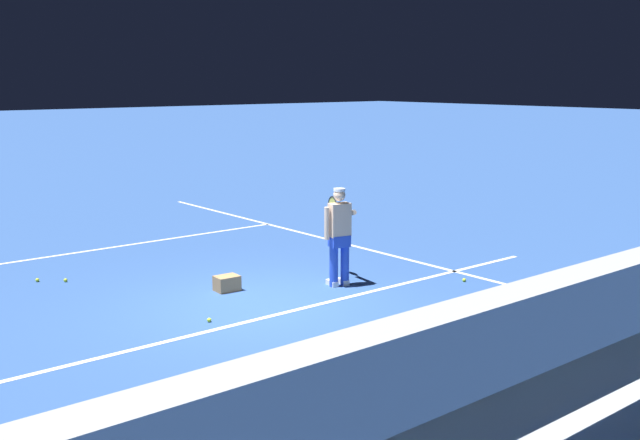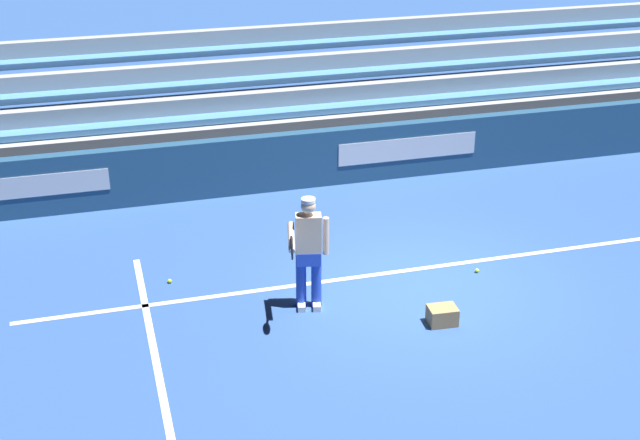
{
  "view_description": "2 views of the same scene",
  "coord_description": "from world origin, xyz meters",
  "px_view_note": "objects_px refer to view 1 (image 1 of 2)",
  "views": [
    {
      "loc": [
        -6.48,
        -9.39,
        3.55
      ],
      "look_at": [
        0.93,
        -0.4,
        1.35
      ],
      "focal_mm": 42.0,
      "sensor_mm": 36.0,
      "label": 1
    },
    {
      "loc": [
        4.65,
        11.02,
        6.65
      ],
      "look_at": [
        1.46,
        -0.49,
        1.06
      ],
      "focal_mm": 50.0,
      "sensor_mm": 36.0,
      "label": 2
    }
  ],
  "objects_px": {
    "tennis_ball_toward_net": "(464,280)",
    "tennis_ball_on_baseline": "(37,280)",
    "tennis_player": "(339,235)",
    "tennis_ball_far_right": "(209,320)",
    "ball_box_cardboard": "(227,283)",
    "tennis_ball_midcourt": "(66,280)"
  },
  "relations": [
    {
      "from": "tennis_ball_far_right",
      "to": "tennis_ball_midcourt",
      "type": "bearing_deg",
      "value": 102.75
    },
    {
      "from": "tennis_ball_on_baseline",
      "to": "tennis_ball_midcourt",
      "type": "height_order",
      "value": "same"
    },
    {
      "from": "tennis_player",
      "to": "tennis_ball_toward_net",
      "type": "bearing_deg",
      "value": -33.83
    },
    {
      "from": "tennis_ball_toward_net",
      "to": "tennis_ball_far_right",
      "type": "height_order",
      "value": "same"
    },
    {
      "from": "tennis_ball_on_baseline",
      "to": "tennis_ball_midcourt",
      "type": "relative_size",
      "value": 1.0
    },
    {
      "from": "tennis_ball_midcourt",
      "to": "tennis_ball_far_right",
      "type": "height_order",
      "value": "same"
    },
    {
      "from": "tennis_player",
      "to": "tennis_ball_toward_net",
      "type": "distance_m",
      "value": 2.41
    },
    {
      "from": "ball_box_cardboard",
      "to": "tennis_ball_on_baseline",
      "type": "relative_size",
      "value": 6.06
    },
    {
      "from": "ball_box_cardboard",
      "to": "tennis_ball_toward_net",
      "type": "bearing_deg",
      "value": -31.73
    },
    {
      "from": "tennis_player",
      "to": "tennis_ball_toward_net",
      "type": "xyz_separation_m",
      "value": [
        1.87,
        -1.25,
        -0.86
      ]
    },
    {
      "from": "tennis_ball_toward_net",
      "to": "tennis_ball_far_right",
      "type": "relative_size",
      "value": 1.0
    },
    {
      "from": "tennis_player",
      "to": "ball_box_cardboard",
      "type": "distance_m",
      "value": 2.09
    },
    {
      "from": "tennis_player",
      "to": "tennis_ball_on_baseline",
      "type": "xyz_separation_m",
      "value": [
        -4.0,
        3.58,
        -0.86
      ]
    },
    {
      "from": "tennis_ball_toward_net",
      "to": "tennis_ball_on_baseline",
      "type": "bearing_deg",
      "value": 140.52
    },
    {
      "from": "tennis_player",
      "to": "tennis_ball_toward_net",
      "type": "height_order",
      "value": "tennis_player"
    },
    {
      "from": "ball_box_cardboard",
      "to": "tennis_ball_far_right",
      "type": "height_order",
      "value": "ball_box_cardboard"
    },
    {
      "from": "tennis_ball_on_baseline",
      "to": "tennis_ball_toward_net",
      "type": "bearing_deg",
      "value": -39.48
    },
    {
      "from": "ball_box_cardboard",
      "to": "tennis_player",
      "type": "bearing_deg",
      "value": -29.29
    },
    {
      "from": "tennis_ball_midcourt",
      "to": "ball_box_cardboard",
      "type": "bearing_deg",
      "value": -50.14
    },
    {
      "from": "tennis_ball_far_right",
      "to": "tennis_ball_toward_net",
      "type": "bearing_deg",
      "value": -11.45
    },
    {
      "from": "tennis_player",
      "to": "tennis_ball_far_right",
      "type": "bearing_deg",
      "value": -173.81
    },
    {
      "from": "ball_box_cardboard",
      "to": "tennis_ball_toward_net",
      "type": "distance_m",
      "value": 4.19
    }
  ]
}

